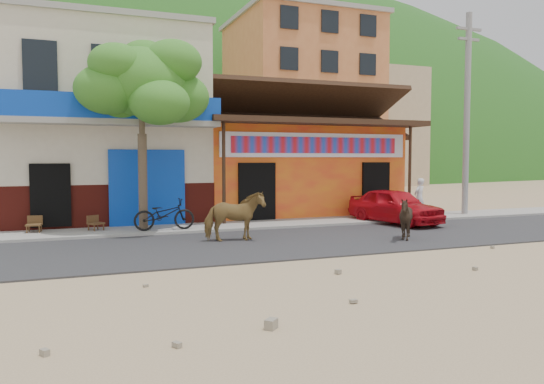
{
  "coord_description": "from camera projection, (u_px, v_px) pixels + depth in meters",
  "views": [
    {
      "loc": [
        -6.84,
        -11.07,
        2.37
      ],
      "look_at": [
        -1.35,
        3.0,
        1.4
      ],
      "focal_mm": 35.0,
      "sensor_mm": 36.0,
      "label": 1
    }
  ],
  "objects": [
    {
      "name": "cow_tan",
      "position": [
        235.0,
        216.0,
        14.83
      ],
      "size": [
        1.7,
        0.86,
        1.39
      ],
      "primitive_type": "imported",
      "rotation": [
        0.0,
        0.0,
        1.5
      ],
      "color": "olive",
      "rests_on": "road"
    },
    {
      "name": "sidewalk",
      "position": [
        277.0,
        224.0,
        18.5
      ],
      "size": [
        60.0,
        2.0,
        0.12
      ],
      "primitive_type": "cube",
      "color": "gray",
      "rests_on": "ground"
    },
    {
      "name": "apartment_front",
      "position": [
        300.0,
        107.0,
        38.11
      ],
      "size": [
        9.0,
        9.0,
        12.0
      ],
      "primitive_type": "cube",
      "color": "#CC723F",
      "rests_on": "ground"
    },
    {
      "name": "ground",
      "position": [
        368.0,
        255.0,
        12.92
      ],
      "size": [
        120.0,
        120.0,
        0.0
      ],
      "primitive_type": "plane",
      "color": "#9E825B",
      "rests_on": "ground"
    },
    {
      "name": "cow_dark",
      "position": [
        406.0,
        218.0,
        15.1
      ],
      "size": [
        1.24,
        1.13,
        1.21
      ],
      "primitive_type": "imported",
      "rotation": [
        0.0,
        0.0,
        -1.42
      ],
      "color": "black",
      "rests_on": "road"
    },
    {
      "name": "apartment_rear",
      "position": [
        365.0,
        128.0,
        47.02
      ],
      "size": [
        8.0,
        8.0,
        10.0
      ],
      "primitive_type": "cube",
      "color": "tan",
      "rests_on": "ground"
    },
    {
      "name": "cafe_building",
      "position": [
        103.0,
        128.0,
        20.0
      ],
      "size": [
        7.0,
        6.0,
        7.0
      ],
      "primitive_type": "cube",
      "color": "beige",
      "rests_on": "ground"
    },
    {
      "name": "road",
      "position": [
        322.0,
        240.0,
        15.25
      ],
      "size": [
        60.0,
        5.0,
        0.04
      ],
      "primitive_type": "cube",
      "color": "#28282B",
      "rests_on": "ground"
    },
    {
      "name": "dance_club",
      "position": [
        286.0,
        171.0,
        22.83
      ],
      "size": [
        8.0,
        6.0,
        3.6
      ],
      "primitive_type": "cube",
      "color": "orange",
      "rests_on": "ground"
    },
    {
      "name": "tree",
      "position": [
        142.0,
        134.0,
        16.45
      ],
      "size": [
        3.0,
        3.0,
        6.0
      ],
      "primitive_type": null,
      "color": "#2D721E",
      "rests_on": "sidewalk"
    },
    {
      "name": "pedestrian",
      "position": [
        419.0,
        197.0,
        20.44
      ],
      "size": [
        0.63,
        0.52,
        1.47
      ],
      "primitive_type": "imported",
      "rotation": [
        0.0,
        0.0,
        3.52
      ],
      "color": "silver",
      "rests_on": "sidewalk"
    },
    {
      "name": "hillside",
      "position": [
        114.0,
        92.0,
        77.24
      ],
      "size": [
        100.0,
        40.0,
        24.0
      ],
      "primitive_type": "ellipsoid",
      "color": "#194C14",
      "rests_on": "ground"
    },
    {
      "name": "cafe_chair_left",
      "position": [
        34.0,
        217.0,
        16.01
      ],
      "size": [
        0.48,
        0.48,
        0.93
      ],
      "primitive_type": null,
      "rotation": [
        0.0,
        0.0,
        -0.12
      ],
      "color": "#473017",
      "rests_on": "sidewalk"
    },
    {
      "name": "scooter",
      "position": [
        164.0,
        214.0,
        16.52
      ],
      "size": [
        1.89,
        0.69,
        0.99
      ],
      "primitive_type": "imported",
      "rotation": [
        0.0,
        0.0,
        1.55
      ],
      "color": "black",
      "rests_on": "sidewalk"
    },
    {
      "name": "red_car",
      "position": [
        395.0,
        206.0,
        18.79
      ],
      "size": [
        2.2,
        3.93,
        1.26
      ],
      "primitive_type": "imported",
      "rotation": [
        0.0,
        0.0,
        0.2
      ],
      "color": "red",
      "rests_on": "road"
    },
    {
      "name": "utility_pole",
      "position": [
        467.0,
        114.0,
        21.21
      ],
      "size": [
        0.24,
        0.24,
        8.0
      ],
      "primitive_type": "cylinder",
      "color": "gray",
      "rests_on": "sidewalk"
    },
    {
      "name": "cafe_chair_right",
      "position": [
        96.0,
        216.0,
        16.48
      ],
      "size": [
        0.55,
        0.55,
        0.87
      ],
      "primitive_type": null,
      "rotation": [
        0.0,
        0.0,
        0.52
      ],
      "color": "#4C2A19",
      "rests_on": "sidewalk"
    }
  ]
}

